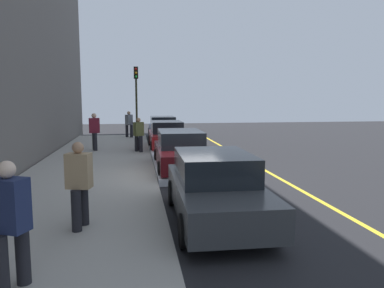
% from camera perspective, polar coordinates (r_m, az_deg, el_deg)
% --- Properties ---
extents(ground_plane, '(56.00, 56.00, 0.00)m').
position_cam_1_polar(ground_plane, '(12.88, -1.17, -5.14)').
color(ground_plane, black).
extents(sidewalk, '(28.00, 4.60, 0.15)m').
position_cam_1_polar(sidewalk, '(12.88, -15.96, -5.09)').
color(sidewalk, '#A39E93').
rests_on(sidewalk, ground).
extents(lane_stripe_centre, '(28.00, 0.14, 0.01)m').
position_cam_1_polar(lane_stripe_centre, '(13.66, 12.30, -4.59)').
color(lane_stripe_centre, gold).
rests_on(lane_stripe_centre, ground).
extents(snow_bank_curb, '(8.48, 0.56, 0.22)m').
position_cam_1_polar(snow_bank_curb, '(15.63, -5.10, -2.59)').
color(snow_bank_curb, white).
rests_on(snow_bank_curb, ground).
extents(parked_car_navy, '(4.32, 1.91, 1.51)m').
position_cam_1_polar(parked_car_navy, '(25.05, -4.54, 2.54)').
color(parked_car_navy, black).
rests_on(parked_car_navy, ground).
extents(parked_car_red, '(4.36, 1.91, 1.51)m').
position_cam_1_polar(parked_car_red, '(19.74, -3.92, 1.33)').
color(parked_car_red, black).
rests_on(parked_car_red, ground).
extents(parked_car_maroon, '(4.80, 1.93, 1.51)m').
position_cam_1_polar(parked_car_maroon, '(13.92, -1.76, -1.06)').
color(parked_car_maroon, black).
rests_on(parked_car_maroon, ground).
extents(parked_car_charcoal, '(4.47, 1.96, 1.51)m').
position_cam_1_polar(parked_car_charcoal, '(8.26, 3.63, -6.72)').
color(parked_car_charcoal, black).
rests_on(parked_car_charcoal, ground).
extents(pedestrian_burgundy_coat, '(0.60, 0.55, 1.85)m').
position_cam_1_polar(pedestrian_burgundy_coat, '(19.00, -14.92, 2.04)').
color(pedestrian_burgundy_coat, black).
rests_on(pedestrian_burgundy_coat, sidewalk).
extents(pedestrian_olive_coat, '(0.49, 0.53, 1.66)m').
position_cam_1_polar(pedestrian_olive_coat, '(18.00, -8.29, 1.60)').
color(pedestrian_olive_coat, black).
rests_on(pedestrian_olive_coat, sidewalk).
extents(pedestrian_navy_coat, '(0.55, 0.56, 1.78)m').
position_cam_1_polar(pedestrian_navy_coat, '(5.51, -26.44, -10.88)').
color(pedestrian_navy_coat, black).
rests_on(pedestrian_navy_coat, sidewalk).
extents(pedestrian_tan_coat, '(0.56, 0.53, 1.74)m').
position_cam_1_polar(pedestrian_tan_coat, '(7.62, -17.12, -5.74)').
color(pedestrian_tan_coat, black).
rests_on(pedestrian_tan_coat, sidewalk).
extents(pedestrian_grey_coat, '(0.55, 0.52, 1.74)m').
position_cam_1_polar(pedestrian_grey_coat, '(25.00, -9.76, 3.18)').
color(pedestrian_grey_coat, black).
rests_on(pedestrian_grey_coat, sidewalk).
extents(traffic_light_pole, '(0.35, 0.26, 4.44)m').
position_cam_1_polar(traffic_light_pole, '(22.17, -8.65, 8.07)').
color(traffic_light_pole, '#2D2D19').
rests_on(traffic_light_pole, sidewalk).
extents(rolling_suitcase, '(0.34, 0.22, 1.00)m').
position_cam_1_polar(rolling_suitcase, '(18.58, -8.56, 0.02)').
color(rolling_suitcase, '#191E38').
rests_on(rolling_suitcase, sidewalk).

